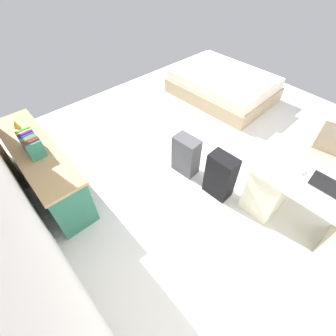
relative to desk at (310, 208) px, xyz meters
The scene contains 12 objects.
ground_plane 1.43m from the desk, ahead, with size 5.98×5.98×0.00m, color silver.
wall_back 2.96m from the desk, 60.14° to the left, with size 4.88×0.10×2.90m, color white.
desk is the anchor object (origin of this frame).
office_chair 0.80m from the desk, 73.89° to the right, with size 0.57×0.57×0.94m.
credenza 3.28m from the desk, 37.91° to the left, with size 1.80×0.48×0.74m.
bed 3.04m from the desk, 31.80° to the right, with size 1.97×1.50×0.58m.
suitcase_black 1.08m from the desk, 19.39° to the left, with size 0.36×0.22×0.66m, color black.
suitcase_spare_grey 1.66m from the desk, 13.95° to the left, with size 0.36×0.22×0.60m, color #4C4C51.
laptop 0.40m from the desk, 47.16° to the right, with size 0.32×0.23×0.21m.
computer_mouse 0.46m from the desk, ahead, with size 0.06×0.10×0.03m, color white.
book_row 3.26m from the desk, 38.70° to the left, with size 0.36×0.17×0.24m.
figurine_small 3.75m from the desk, 32.83° to the left, with size 0.08×0.08×0.11m, color gold.
Camera 1 is at (-1.49, 2.34, 2.75)m, focal length 26.47 mm.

